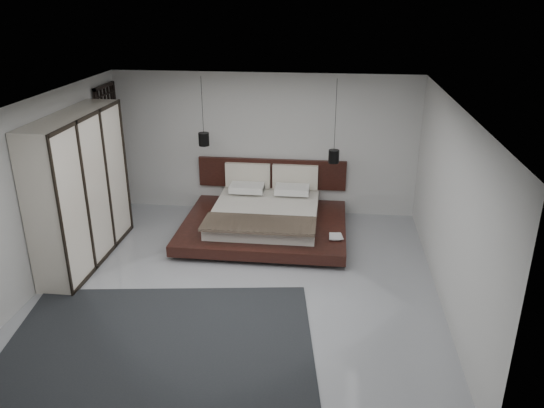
# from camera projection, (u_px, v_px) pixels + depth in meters

# --- Properties ---
(floor) EXTENTS (6.00, 6.00, 0.00)m
(floor) POSITION_uv_depth(u_px,v_px,m) (240.00, 282.00, 8.25)
(floor) COLOR gray
(floor) RESTS_ON ground
(ceiling) EXTENTS (6.00, 6.00, 0.00)m
(ceiling) POSITION_uv_depth(u_px,v_px,m) (236.00, 103.00, 7.20)
(ceiling) COLOR white
(ceiling) RESTS_ON wall_back
(wall_back) EXTENTS (6.00, 0.00, 6.00)m
(wall_back) POSITION_uv_depth(u_px,v_px,m) (265.00, 144.00, 10.49)
(wall_back) COLOR #B6B6B4
(wall_back) RESTS_ON floor
(wall_front) EXTENTS (6.00, 0.00, 6.00)m
(wall_front) POSITION_uv_depth(u_px,v_px,m) (182.00, 314.00, 4.96)
(wall_front) COLOR #B6B6B4
(wall_front) RESTS_ON floor
(wall_left) EXTENTS (0.00, 6.00, 6.00)m
(wall_left) POSITION_uv_depth(u_px,v_px,m) (44.00, 191.00, 8.05)
(wall_left) COLOR #B6B6B4
(wall_left) RESTS_ON floor
(wall_right) EXTENTS (0.00, 6.00, 6.00)m
(wall_right) POSITION_uv_depth(u_px,v_px,m) (450.00, 208.00, 7.40)
(wall_right) COLOR #B6B6B4
(wall_right) RESTS_ON floor
(lattice_screen) EXTENTS (0.05, 0.90, 2.60)m
(lattice_screen) POSITION_uv_depth(u_px,v_px,m) (111.00, 152.00, 10.34)
(lattice_screen) COLOR black
(lattice_screen) RESTS_ON floor
(bed) EXTENTS (2.97, 2.47, 1.11)m
(bed) POSITION_uv_depth(u_px,v_px,m) (265.00, 217.00, 9.87)
(bed) COLOR black
(bed) RESTS_ON floor
(book_lower) EXTENTS (0.25, 0.31, 0.03)m
(book_lower) POSITION_uv_depth(u_px,v_px,m) (330.00, 237.00, 9.12)
(book_lower) COLOR #99724C
(book_lower) RESTS_ON bed
(book_upper) EXTENTS (0.21, 0.28, 0.02)m
(book_upper) POSITION_uv_depth(u_px,v_px,m) (329.00, 236.00, 9.08)
(book_upper) COLOR #99724C
(book_upper) RESTS_ON book_lower
(pendant_left) EXTENTS (0.20, 0.20, 1.29)m
(pendant_left) POSITION_uv_depth(u_px,v_px,m) (204.00, 139.00, 9.95)
(pendant_left) COLOR black
(pendant_left) RESTS_ON ceiling
(pendant_right) EXTENTS (0.20, 0.20, 1.54)m
(pendant_right) POSITION_uv_depth(u_px,v_px,m) (334.00, 156.00, 9.79)
(pendant_right) COLOR black
(pendant_right) RESTS_ON ceiling
(wardrobe) EXTENTS (0.59, 2.51, 2.46)m
(wardrobe) POSITION_uv_depth(u_px,v_px,m) (80.00, 189.00, 8.58)
(wardrobe) COLOR beige
(wardrobe) RESTS_ON floor
(rug) EXTENTS (4.25, 3.30, 0.02)m
(rug) POSITION_uv_depth(u_px,v_px,m) (159.00, 346.00, 6.76)
(rug) COLOR black
(rug) RESTS_ON floor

